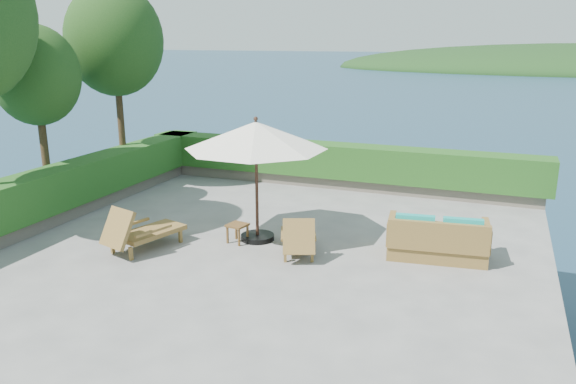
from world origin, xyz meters
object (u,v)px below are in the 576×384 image
at_px(lounge_left, 140,231).
at_px(wicker_loveseat, 437,241).
at_px(patio_umbrella, 256,137).
at_px(side_table, 237,227).
at_px(lounge_right, 298,237).

xyz_separation_m(lounge_left, wicker_loveseat, (6.07, 1.83, -0.05)).
relative_size(patio_umbrella, side_table, 8.41).
bearing_deg(patio_umbrella, side_table, -135.89).
bearing_deg(patio_umbrella, wicker_loveseat, 4.69).
height_order(lounge_right, side_table, lounge_right).
xyz_separation_m(patio_umbrella, wicker_loveseat, (3.97, 0.33, -2.01)).
bearing_deg(lounge_left, wicker_loveseat, 33.86).
distance_m(side_table, wicker_loveseat, 4.36).
bearing_deg(lounge_right, side_table, 152.44).
bearing_deg(wicker_loveseat, side_table, -178.04).
xyz_separation_m(side_table, wicker_loveseat, (4.31, 0.66, 0.03)).
bearing_deg(lounge_left, patio_umbrella, 52.66).
xyz_separation_m(lounge_left, lounge_right, (3.28, 1.01, -0.05)).
height_order(patio_umbrella, lounge_left, patio_umbrella).
bearing_deg(side_table, wicker_loveseat, 8.68).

